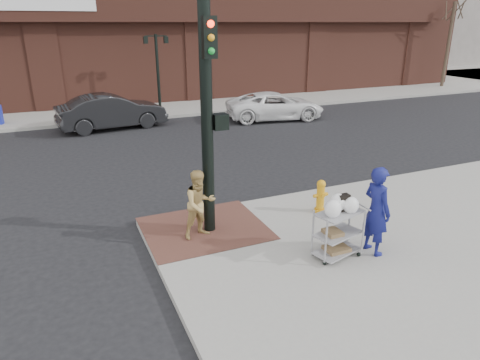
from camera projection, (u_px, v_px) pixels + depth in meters
name	position (u px, v px, depth m)	size (l,w,h in m)	color
ground	(243.00, 246.00, 9.61)	(220.00, 220.00, 0.00)	black
sidewalk_far	(227.00, 73.00, 41.79)	(65.00, 36.00, 0.15)	gray
brick_curb_ramp	(204.00, 228.00, 10.11)	(2.80, 2.40, 0.01)	#562F28
bare_tree_a	(455.00, 0.00, 30.63)	(1.80, 1.80, 7.20)	#382B21
lamp_post	(157.00, 64.00, 23.21)	(1.32, 0.22, 4.00)	black
traffic_signal_pole	(208.00, 117.00, 9.12)	(0.61, 0.51, 5.00)	black
woman_blue	(377.00, 211.00, 8.77)	(0.69, 0.45, 1.90)	navy
pedestrian_tan	(200.00, 204.00, 9.48)	(0.76, 0.60, 1.57)	tan
sedan_dark	(112.00, 112.00, 19.99)	(1.72, 4.92, 1.62)	black
minivan_white	(275.00, 106.00, 21.99)	(2.30, 4.99, 1.39)	white
utility_cart	(338.00, 229.00, 8.71)	(1.08, 0.77, 1.35)	gray
fire_hydrant	(320.00, 196.00, 10.86)	(0.41, 0.28, 0.86)	orange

